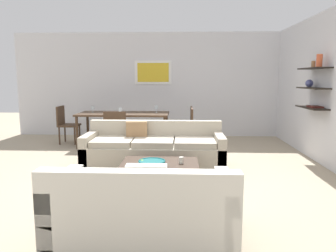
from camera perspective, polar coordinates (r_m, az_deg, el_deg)
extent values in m
plane|color=tan|center=(5.28, -3.28, -8.37)|extent=(18.00, 18.00, 0.00)
cube|color=silver|center=(8.56, 1.05, 7.26)|extent=(8.40, 0.06, 2.70)
cube|color=white|center=(8.55, -2.64, 9.42)|extent=(0.96, 0.02, 0.61)
cube|color=gold|center=(8.54, -2.65, 9.42)|extent=(0.82, 0.01, 0.49)
cube|color=silver|center=(6.17, 26.68, 5.91)|extent=(0.06, 8.20, 2.70)
cube|color=black|center=(6.37, 24.38, 9.26)|extent=(0.28, 0.90, 0.02)
cube|color=black|center=(6.37, 24.19, 6.12)|extent=(0.28, 0.90, 0.02)
cube|color=black|center=(6.39, 24.00, 2.99)|extent=(0.28, 0.90, 0.02)
cylinder|color=#D85933|center=(6.19, 25.15, 10.39)|extent=(0.10, 0.10, 0.22)
sphere|color=#4C518C|center=(6.54, 23.66, 6.91)|extent=(0.14, 0.14, 0.14)
cylinder|color=olive|center=(6.42, 24.26, 9.90)|extent=(0.07, 0.07, 0.12)
cube|color=#4C1E19|center=(6.25, 24.52, 3.10)|extent=(0.20, 0.28, 0.03)
cube|color=#B2A893|center=(5.51, -2.46, -5.39)|extent=(2.33, 0.90, 0.42)
cube|color=#B2A893|center=(5.79, -2.17, -0.77)|extent=(2.33, 0.16, 0.36)
cube|color=#B2A893|center=(5.69, -13.56, -4.25)|extent=(0.14, 0.90, 0.60)
cube|color=#B2A893|center=(5.50, 9.00, -4.54)|extent=(0.14, 0.90, 0.60)
cube|color=#B2A893|center=(5.52, -9.62, -2.72)|extent=(0.66, 0.70, 0.10)
cube|color=#B2A893|center=(5.41, -2.52, -2.82)|extent=(0.66, 0.70, 0.10)
cube|color=#B2A893|center=(5.40, 4.74, -2.88)|extent=(0.66, 0.70, 0.10)
cube|color=#99724C|center=(5.65, -5.53, -1.04)|extent=(0.37, 0.15, 0.36)
cube|color=silver|center=(3.21, -4.31, -15.80)|extent=(1.69, 0.90, 0.42)
cube|color=silver|center=(2.73, -5.34, -11.49)|extent=(1.69, 0.16, 0.36)
cube|color=silver|center=(3.18, 10.17, -14.38)|extent=(0.14, 0.90, 0.60)
cube|color=silver|center=(3.35, -18.01, -13.45)|extent=(0.14, 0.90, 0.60)
cube|color=silver|center=(3.13, 2.29, -11.30)|extent=(0.69, 0.70, 0.10)
cube|color=silver|center=(3.21, -10.67, -10.93)|extent=(0.69, 0.70, 0.10)
cube|color=white|center=(2.89, -3.81, -10.31)|extent=(0.36, 0.13, 0.36)
cube|color=#38281E|center=(4.38, -1.58, -9.33)|extent=(1.05, 0.99, 0.38)
cylinder|color=#19666B|center=(4.26, -2.85, -6.67)|extent=(0.36, 0.36, 0.07)
torus|color=#19666B|center=(4.25, -2.86, -6.20)|extent=(0.36, 0.36, 0.02)
cylinder|color=silver|center=(4.41, 2.36, -6.04)|extent=(0.07, 0.07, 0.09)
sphere|color=#669E2D|center=(4.32, -4.59, -6.43)|extent=(0.08, 0.08, 0.08)
cube|color=#422D1E|center=(7.35, -7.83, 2.15)|extent=(2.02, 0.92, 0.04)
cylinder|color=#422D1E|center=(7.25, -15.74, -1.17)|extent=(0.06, 0.06, 0.71)
cylinder|color=#422D1E|center=(6.90, -0.57, -1.33)|extent=(0.06, 0.06, 0.71)
cylinder|color=#422D1E|center=(8.01, -13.97, -0.22)|extent=(0.06, 0.06, 0.71)
cylinder|color=#422D1E|center=(7.69, -0.25, -0.32)|extent=(0.06, 0.06, 0.71)
cube|color=#422D1E|center=(6.64, -8.97, -1.17)|extent=(0.44, 0.44, 0.04)
cube|color=#422D1E|center=(6.41, -9.38, 0.60)|extent=(0.44, 0.04, 0.43)
cylinder|color=#422D1E|center=(6.82, -7.15, -2.80)|extent=(0.04, 0.04, 0.41)
cylinder|color=#422D1E|center=(6.89, -10.10, -2.75)|extent=(0.04, 0.04, 0.41)
cylinder|color=#422D1E|center=(6.47, -7.68, -3.42)|extent=(0.04, 0.04, 0.41)
cylinder|color=#422D1E|center=(6.54, -10.79, -3.36)|extent=(0.04, 0.04, 0.41)
cube|color=#422D1E|center=(7.48, 2.59, 0.00)|extent=(0.44, 0.44, 0.04)
cube|color=#422D1E|center=(7.45, 4.14, 1.78)|extent=(0.04, 0.44, 0.43)
cylinder|color=#422D1E|center=(7.69, 1.24, -1.45)|extent=(0.04, 0.04, 0.41)
cylinder|color=#422D1E|center=(7.34, 1.17, -1.93)|extent=(0.04, 0.04, 0.41)
cylinder|color=#422D1E|center=(7.69, 3.92, -1.47)|extent=(0.04, 0.04, 0.41)
cylinder|color=#422D1E|center=(7.34, 3.99, -1.95)|extent=(0.04, 0.04, 0.41)
cube|color=#422D1E|center=(7.07, 2.59, -0.49)|extent=(0.44, 0.44, 0.04)
cube|color=#422D1E|center=(7.04, 4.23, 1.39)|extent=(0.04, 0.44, 0.43)
cylinder|color=#422D1E|center=(7.29, 1.16, -2.01)|extent=(0.04, 0.04, 0.41)
cylinder|color=#422D1E|center=(6.93, 1.09, -2.55)|extent=(0.04, 0.04, 0.41)
cylinder|color=#422D1E|center=(7.29, 4.00, -2.03)|extent=(0.04, 0.04, 0.41)
cylinder|color=#422D1E|center=(6.93, 4.07, -2.57)|extent=(0.04, 0.04, 0.41)
cube|color=#422D1E|center=(7.93, -17.01, 0.13)|extent=(0.44, 0.44, 0.04)
cube|color=#422D1E|center=(7.97, -18.44, 1.81)|extent=(0.04, 0.44, 0.43)
cylinder|color=#422D1E|center=(7.74, -16.13, -1.72)|extent=(0.04, 0.04, 0.41)
cylinder|color=#422D1E|center=(8.08, -15.32, -1.28)|extent=(0.04, 0.04, 0.41)
cylinder|color=#422D1E|center=(7.86, -18.61, -1.68)|extent=(0.04, 0.04, 0.41)
cylinder|color=#422D1E|center=(8.20, -17.71, -1.24)|extent=(0.04, 0.04, 0.41)
cylinder|color=silver|center=(6.96, -8.42, 1.97)|extent=(0.06, 0.06, 0.01)
cylinder|color=silver|center=(6.96, -8.42, 2.30)|extent=(0.01, 0.01, 0.08)
cylinder|color=silver|center=(6.95, -8.44, 2.91)|extent=(0.07, 0.07, 0.07)
cylinder|color=silver|center=(7.63, -13.10, 2.40)|extent=(0.06, 0.06, 0.01)
cylinder|color=silver|center=(7.62, -13.11, 2.65)|extent=(0.01, 0.01, 0.06)
cylinder|color=silver|center=(7.62, -13.13, 3.15)|extent=(0.08, 0.08, 0.07)
cylinder|color=silver|center=(7.37, -2.06, 2.41)|extent=(0.06, 0.06, 0.01)
cylinder|color=silver|center=(7.36, -2.06, 2.74)|extent=(0.01, 0.01, 0.08)
cylinder|color=silver|center=(7.36, -2.06, 3.35)|extent=(0.08, 0.08, 0.08)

